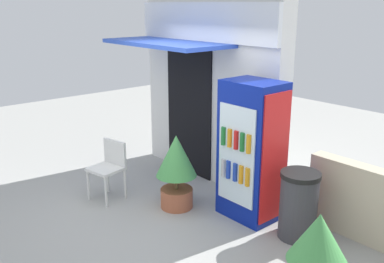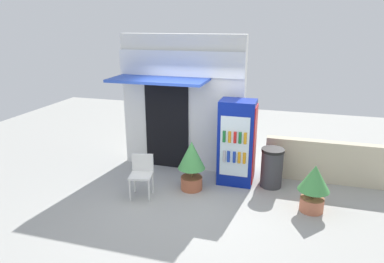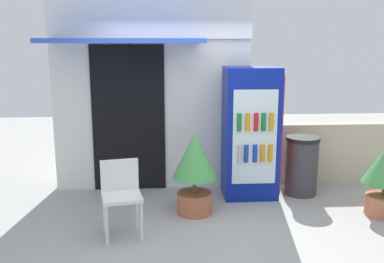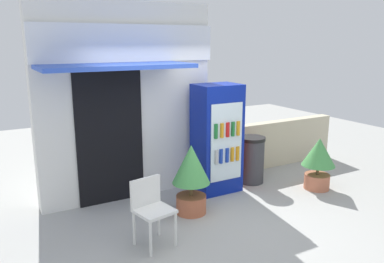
{
  "view_description": "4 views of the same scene",
  "coord_description": "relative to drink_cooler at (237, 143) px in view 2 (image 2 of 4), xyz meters",
  "views": [
    {
      "loc": [
        4.4,
        -2.99,
        2.79
      ],
      "look_at": [
        0.36,
        0.49,
        1.19
      ],
      "focal_mm": 39.96,
      "sensor_mm": 36.0,
      "label": 1
    },
    {
      "loc": [
        1.92,
        -5.95,
        3.41
      ],
      "look_at": [
        0.07,
        0.45,
        1.3
      ],
      "focal_mm": 32.34,
      "sensor_mm": 36.0,
      "label": 2
    },
    {
      "loc": [
        -0.34,
        -4.77,
        2.21
      ],
      "look_at": [
        0.01,
        0.33,
        1.12
      ],
      "focal_mm": 39.86,
      "sensor_mm": 36.0,
      "label": 3
    },
    {
      "loc": [
        -2.61,
        -4.3,
        2.56
      ],
      "look_at": [
        0.12,
        0.57,
        1.25
      ],
      "focal_mm": 36.09,
      "sensor_mm": 36.0,
      "label": 4
    }
  ],
  "objects": [
    {
      "name": "ground",
      "position": [
        -0.9,
        -1.07,
        -0.93
      ],
      "size": [
        16.0,
        16.0,
        0.0
      ],
      "primitive_type": "plane",
      "color": "#A3A39E"
    },
    {
      "name": "storefront_building",
      "position": [
        -1.42,
        0.54,
        0.71
      ],
      "size": [
        2.91,
        1.26,
        3.17
      ],
      "color": "silver",
      "rests_on": "ground"
    },
    {
      "name": "drink_cooler",
      "position": [
        0.0,
        0.0,
        0.0
      ],
      "size": [
        0.77,
        0.63,
        1.86
      ],
      "color": "navy",
      "rests_on": "ground"
    },
    {
      "name": "plastic_chair",
      "position": [
        -1.74,
        -1.14,
        -0.41
      ],
      "size": [
        0.51,
        0.5,
        0.86
      ],
      "color": "silver",
      "rests_on": "ground"
    },
    {
      "name": "potted_plant_near_shop",
      "position": [
        -0.85,
        -0.59,
        -0.3
      ],
      "size": [
        0.57,
        0.57,
        1.07
      ],
      "color": "#AD5B3D",
      "rests_on": "ground"
    },
    {
      "name": "potted_plant_curbside",
      "position": [
        1.58,
        -0.82,
        -0.38
      ],
      "size": [
        0.58,
        0.58,
        0.92
      ],
      "color": "#BC6B4C",
      "rests_on": "ground"
    },
    {
      "name": "trash_bin",
      "position": [
        0.77,
        0.02,
        -0.5
      ],
      "size": [
        0.48,
        0.48,
        0.86
      ],
      "color": "#38383D",
      "rests_on": "ground"
    },
    {
      "name": "stone_boundary_wall",
      "position": [
        1.94,
        0.58,
        -0.46
      ],
      "size": [
        2.69,
        0.22,
        0.94
      ],
      "primitive_type": "cube",
      "color": "beige",
      "rests_on": "ground"
    }
  ]
}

